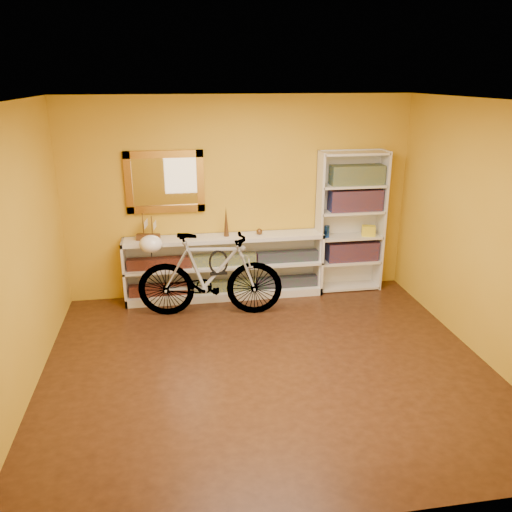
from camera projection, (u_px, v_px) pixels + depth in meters
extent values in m
cube|color=black|center=(267.00, 366.00, 5.29)|extent=(4.50, 4.00, 0.01)
cube|color=silver|center=(269.00, 101.00, 4.43)|extent=(4.50, 4.00, 0.01)
cube|color=gold|center=(240.00, 198.00, 6.73)|extent=(4.50, 0.01, 2.60)
cube|color=gold|center=(15.00, 258.00, 4.51)|extent=(0.01, 4.00, 2.60)
cube|color=gold|center=(488.00, 234.00, 5.20)|extent=(0.01, 4.00, 2.60)
cube|color=#945F1B|center=(165.00, 182.00, 6.46)|extent=(0.98, 0.06, 0.78)
cube|color=silver|center=(305.00, 270.00, 7.19)|extent=(0.09, 0.02, 0.09)
cube|color=black|center=(225.00, 285.00, 6.87)|extent=(2.50, 0.13, 0.14)
cube|color=navy|center=(225.00, 260.00, 6.75)|extent=(2.50, 0.13, 0.14)
imported|color=black|center=(192.00, 238.00, 6.60)|extent=(0.00, 0.00, 0.00)
cone|color=brown|center=(226.00, 221.00, 6.60)|extent=(0.07, 0.07, 0.39)
sphere|color=brown|center=(259.00, 232.00, 6.72)|extent=(0.08, 0.08, 0.08)
cube|color=maroon|center=(352.00, 251.00, 7.05)|extent=(0.70, 0.22, 0.26)
cube|color=maroon|center=(355.00, 200.00, 6.82)|extent=(0.70, 0.22, 0.28)
cube|color=navy|center=(357.00, 175.00, 6.71)|extent=(0.70, 0.22, 0.25)
cylinder|color=#163B9D|center=(327.00, 231.00, 6.88)|extent=(0.07, 0.07, 0.16)
cube|color=maroon|center=(338.00, 178.00, 6.71)|extent=(0.15, 0.15, 0.16)
cube|color=yellow|center=(369.00, 231.00, 6.95)|extent=(0.20, 0.16, 0.14)
imported|color=silver|center=(210.00, 275.00, 6.26)|extent=(0.67, 1.84, 1.06)
ellipsoid|color=white|center=(151.00, 244.00, 6.10)|extent=(0.27, 0.26, 0.21)
torus|color=black|center=(218.00, 262.00, 6.21)|extent=(0.23, 0.02, 0.23)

